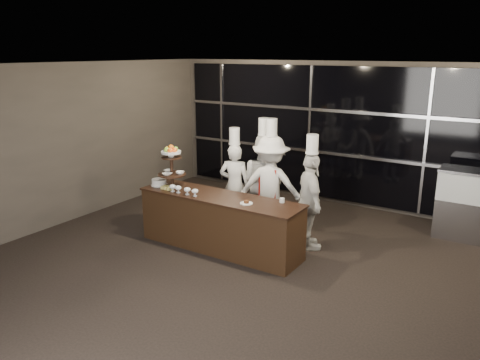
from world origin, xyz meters
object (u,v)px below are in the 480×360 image
Objects in this scene: display_case at (477,202)px; chef_b at (263,181)px; display_stand at (172,163)px; layer_cake at (159,182)px; chef_d at (310,201)px; chef_a at (235,184)px; chef_c at (271,185)px; buffet_counter at (220,222)px.

chef_b is at bearing -157.27° from display_case.
layer_cake is at bearing -169.00° from display_stand.
display_stand is 0.39× the size of chef_d.
display_case is (4.76, 2.74, -0.29)m from layer_cake.
chef_c is (0.75, 0.01, 0.09)m from chef_a.
chef_c reaches higher than layer_cake.
layer_cake reaches higher than buffet_counter.
layer_cake is 0.16× the size of chef_d.
display_stand is 1.73m from chef_b.
chef_d is (1.62, -0.22, 0.02)m from chef_a.
chef_d is at bearing 34.01° from buffet_counter.
chef_a is at bearing -156.09° from chef_b.
layer_cake is at bearing -160.55° from chef_d.
chef_a is (-0.40, 1.05, 0.35)m from buffet_counter.
buffet_counter is at bearing -69.26° from chef_a.
buffet_counter is at bearing 2.28° from layer_cake.
chef_d is at bearing -20.93° from chef_b.
display_case is at bearing 37.55° from buffet_counter.
chef_b reaches higher than display_case.
display_case is at bearing 22.88° from chef_a.
chef_b is at bearing 159.07° from chef_d.
buffet_counter is 1.36× the size of chef_c.
chef_d is (0.87, -0.23, -0.07)m from chef_c.
chef_d reaches higher than display_stand.
display_stand is 1.32m from chef_a.
display_stand reaches higher than layer_cake.
chef_a reaches higher than layer_cake.
buffet_counter is 1.33m from display_stand.
buffet_counter is 1.52m from chef_d.
chef_c is 1.08× the size of chef_d.
chef_a is at bearing 110.74° from buffet_counter.
chef_b reaches higher than display_stand.
buffet_counter is 4.42m from display_case.
display_stand is at bearing -149.12° from display_case.
layer_cake is at bearing -150.05° from display_case.
chef_d reaches higher than layer_cake.
chef_d reaches higher than display_case.
chef_b is at bearing 86.05° from buffet_counter.
buffet_counter is 1.36m from layer_cake.
buffet_counter is at bearing -145.99° from chef_d.
chef_c is (1.61, 1.11, -0.07)m from layer_cake.
buffet_counter is 3.81× the size of display_stand.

